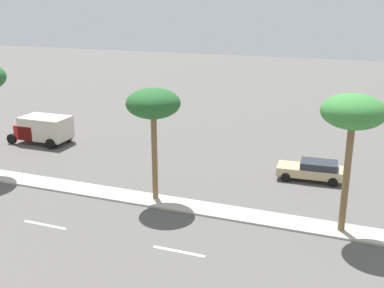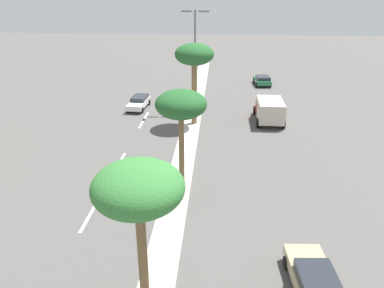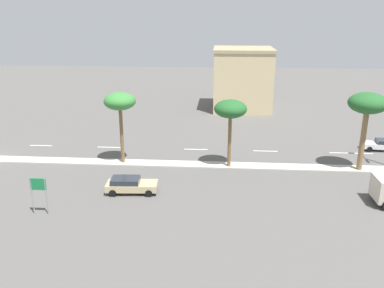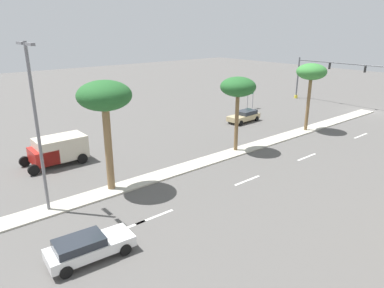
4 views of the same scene
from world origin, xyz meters
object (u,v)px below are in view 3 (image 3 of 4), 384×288
(palm_tree_left, at_px, (120,103))
(sedan_tan_leading, at_px, (130,185))
(sedan_white_near, at_px, (383,145))
(directional_road_sign, at_px, (39,189))
(commercial_building, at_px, (242,79))
(palm_tree_outboard, at_px, (368,105))
(palm_tree_far, at_px, (230,110))

(palm_tree_left, xyz_separation_m, sedan_tan_leading, (7.31, 2.45, -5.88))
(palm_tree_left, bearing_deg, sedan_white_near, 102.27)
(directional_road_sign, height_order, sedan_white_near, directional_road_sign)
(commercial_building, relative_size, palm_tree_outboard, 1.26)
(commercial_building, bearing_deg, sedan_tan_leading, -18.32)
(commercial_building, relative_size, sedan_white_near, 2.20)
(palm_tree_left, height_order, palm_tree_outboard, palm_tree_outboard)
(sedan_tan_leading, bearing_deg, palm_tree_left, -161.48)
(palm_tree_left, distance_m, palm_tree_outboard, 24.69)
(directional_road_sign, xyz_separation_m, palm_tree_left, (-11.90, 3.81, 4.42))
(directional_road_sign, height_order, palm_tree_outboard, palm_tree_outboard)
(palm_tree_far, bearing_deg, directional_road_sign, -52.69)
(palm_tree_outboard, relative_size, sedan_white_near, 1.76)
(directional_road_sign, bearing_deg, palm_tree_left, 162.23)
(directional_road_sign, distance_m, sedan_tan_leading, 7.90)
(palm_tree_outboard, bearing_deg, sedan_white_near, 144.36)
(palm_tree_left, bearing_deg, directional_road_sign, -17.77)
(commercial_building, relative_size, palm_tree_far, 1.42)
(palm_tree_far, bearing_deg, palm_tree_left, -91.72)
(sedan_tan_leading, bearing_deg, commercial_building, 161.68)
(palm_tree_left, bearing_deg, palm_tree_far, 88.28)
(palm_tree_left, distance_m, sedan_white_near, 30.75)
(directional_road_sign, relative_size, palm_tree_far, 0.44)
(directional_road_sign, distance_m, commercial_building, 42.68)
(commercial_building, xyz_separation_m, sedan_white_near, (20.47, 15.72, -4.30))
(directional_road_sign, height_order, commercial_building, commercial_building)
(commercial_building, xyz_separation_m, palm_tree_far, (27.23, -2.42, 1.12))
(sedan_tan_leading, bearing_deg, palm_tree_far, 128.06)
(commercial_building, bearing_deg, palm_tree_far, -5.07)
(palm_tree_far, distance_m, sedan_white_near, 20.09)
(commercial_building, distance_m, sedan_tan_leading, 36.28)
(palm_tree_far, bearing_deg, sedan_white_near, 110.43)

